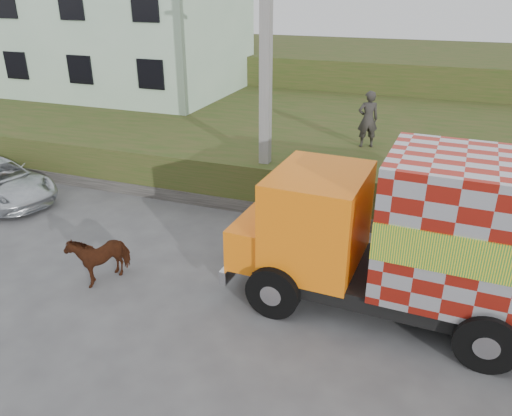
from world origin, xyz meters
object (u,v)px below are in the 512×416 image
at_px(utility_pole, 266,77).
at_px(cargo_truck, 451,242).
at_px(cow, 100,255).
at_px(pedestrian, 368,119).

bearing_deg(utility_pole, cargo_truck, -38.07).
xyz_separation_m(utility_pole, cow, (-2.31, -5.27, -3.47)).
relative_size(cargo_truck, pedestrian, 4.40).
bearing_deg(cow, cargo_truck, 29.20).
relative_size(utility_pole, cow, 5.57).
distance_m(utility_pole, cow, 6.72).
bearing_deg(cargo_truck, cow, -169.11).
xyz_separation_m(cargo_truck, cow, (-7.66, -1.08, -1.25)).
bearing_deg(cargo_truck, utility_pole, 144.82).
distance_m(cargo_truck, pedestrian, 7.43).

